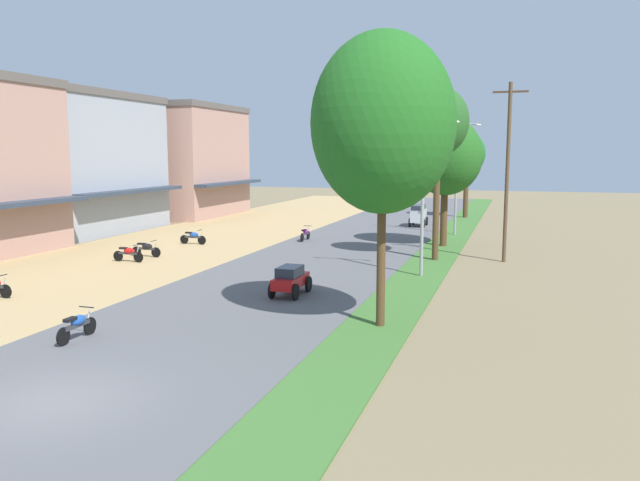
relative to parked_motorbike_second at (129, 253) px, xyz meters
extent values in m
plane|color=#7A6B4C|center=(9.57, -17.07, -0.55)|extent=(180.00, 180.00, 0.00)
cube|color=#565659|center=(9.57, -17.07, -0.51)|extent=(9.00, 140.00, 0.08)
cube|color=#3D6B2D|center=(15.27, -17.07, -0.52)|extent=(2.40, 140.00, 0.06)
cube|color=#999EA8|center=(-10.43, 10.62, 4.25)|extent=(6.09, 12.00, 9.60)
cube|color=#2D3847|center=(-6.78, 10.62, 2.52)|extent=(1.20, 12.00, 0.25)
cube|color=#59514C|center=(-10.43, 10.62, 9.30)|extent=(6.29, 12.20, 0.50)
cube|color=tan|center=(-10.43, 23.83, 4.25)|extent=(8.93, 11.35, 9.60)
cube|color=#2D3847|center=(-5.36, 23.83, 2.52)|extent=(1.20, 11.35, 0.25)
cube|color=#59514C|center=(-10.43, 23.83, 9.30)|extent=(9.13, 11.55, 0.50)
cylinder|color=black|center=(0.31, -8.82, -0.21)|extent=(0.56, 0.06, 0.56)
cylinder|color=#A5A8AD|center=(0.25, -8.82, 0.06)|extent=(0.26, 0.05, 0.68)
cylinder|color=black|center=(0.19, -8.82, 0.43)|extent=(0.04, 0.54, 0.04)
cylinder|color=black|center=(0.59, 0.00, -0.21)|extent=(0.56, 0.06, 0.56)
cylinder|color=black|center=(-0.65, 0.00, -0.21)|extent=(0.56, 0.06, 0.56)
cube|color=#333338|center=(-0.03, 0.00, -0.03)|extent=(1.12, 0.12, 0.12)
ellipsoid|color=red|center=(0.05, 0.00, 0.11)|extent=(0.64, 0.28, 0.32)
cube|color=black|center=(-0.31, 0.00, 0.23)|extent=(0.44, 0.20, 0.10)
cylinder|color=#A5A8AD|center=(0.53, 0.00, 0.06)|extent=(0.26, 0.05, 0.68)
cylinder|color=black|center=(0.47, 0.00, 0.43)|extent=(0.04, 0.54, 0.04)
cylinder|color=black|center=(0.59, 1.71, -0.21)|extent=(0.56, 0.06, 0.56)
cylinder|color=black|center=(-0.65, 1.71, -0.21)|extent=(0.56, 0.06, 0.56)
cube|color=#333338|center=(-0.03, 1.71, -0.03)|extent=(1.12, 0.12, 0.12)
ellipsoid|color=black|center=(0.05, 1.71, 0.11)|extent=(0.64, 0.28, 0.32)
cube|color=black|center=(-0.31, 1.71, 0.23)|extent=(0.44, 0.20, 0.10)
cylinder|color=#A5A8AD|center=(0.53, 1.71, 0.06)|extent=(0.26, 0.05, 0.68)
cylinder|color=black|center=(0.47, 1.71, 0.43)|extent=(0.04, 0.54, 0.04)
cylinder|color=black|center=(0.66, 6.91, -0.21)|extent=(0.56, 0.06, 0.56)
cylinder|color=black|center=(-0.58, 6.91, -0.21)|extent=(0.56, 0.06, 0.56)
cube|color=#333338|center=(0.04, 6.91, -0.03)|extent=(1.12, 0.12, 0.12)
ellipsoid|color=#1E4CA5|center=(0.12, 6.91, 0.11)|extent=(0.64, 0.28, 0.32)
cube|color=black|center=(-0.24, 6.91, 0.23)|extent=(0.44, 0.20, 0.10)
cylinder|color=#A5A8AD|center=(0.60, 6.91, 0.06)|extent=(0.26, 0.05, 0.68)
cylinder|color=black|center=(0.54, 6.91, 0.43)|extent=(0.04, 0.54, 0.04)
cylinder|color=#4C351E|center=(15.37, -8.28, 2.04)|extent=(0.29, 0.29, 5.07)
ellipsoid|color=#1E5D1C|center=(15.37, -8.28, 6.19)|extent=(4.67, 4.67, 5.85)
cylinder|color=#4C351E|center=(15.42, 5.57, 2.69)|extent=(0.34, 0.34, 6.37)
ellipsoid|color=#235421|center=(15.42, 5.57, 6.87)|extent=(3.20, 3.20, 3.63)
cylinder|color=#4C351E|center=(15.24, 10.95, 1.62)|extent=(0.43, 0.43, 4.23)
ellipsoid|color=#1F571B|center=(15.24, 10.95, 5.05)|extent=(4.49, 4.49, 4.80)
cylinder|color=#4C351E|center=(15.08, 29.30, 1.83)|extent=(0.44, 0.44, 4.64)
ellipsoid|color=#1A5F23|center=(15.08, 29.30, 5.18)|extent=(3.17, 3.17, 3.74)
cylinder|color=gray|center=(15.37, 0.84, 3.17)|extent=(0.16, 0.16, 7.33)
cylinder|color=gray|center=(14.67, 0.84, 6.69)|extent=(1.40, 0.08, 0.08)
ellipsoid|color=silver|center=(13.97, 0.84, 6.62)|extent=(0.36, 0.20, 0.14)
cylinder|color=gray|center=(16.07, 0.84, 6.69)|extent=(1.40, 0.08, 0.08)
ellipsoid|color=silver|center=(16.77, 0.84, 6.62)|extent=(0.36, 0.20, 0.14)
cylinder|color=gray|center=(15.37, 16.81, 3.43)|extent=(0.16, 0.16, 7.85)
cylinder|color=gray|center=(14.67, 16.81, 7.21)|extent=(1.40, 0.08, 0.08)
ellipsoid|color=silver|center=(13.97, 16.81, 7.14)|extent=(0.36, 0.20, 0.14)
cylinder|color=gray|center=(16.07, 16.81, 7.21)|extent=(1.40, 0.08, 0.08)
ellipsoid|color=silver|center=(16.77, 16.81, 7.14)|extent=(0.36, 0.20, 0.14)
cylinder|color=brown|center=(18.99, 6.38, 4.16)|extent=(0.20, 0.20, 9.43)
cube|color=#473323|center=(18.99, 6.38, 8.38)|extent=(1.80, 0.10, 0.10)
cube|color=red|center=(10.96, -4.93, 0.10)|extent=(0.88, 2.25, 0.44)
cube|color=#232B38|center=(10.96, -5.03, 0.52)|extent=(0.81, 1.30, 0.40)
cylinder|color=black|center=(11.45, -5.74, -0.15)|extent=(0.11, 0.64, 0.64)
cylinder|color=black|center=(10.46, -5.74, -0.15)|extent=(0.11, 0.64, 0.64)
cylinder|color=black|center=(11.45, -4.12, -0.15)|extent=(0.11, 0.64, 0.64)
cylinder|color=black|center=(10.46, -4.12, -0.15)|extent=(0.11, 0.64, 0.64)
cube|color=#B7BCC1|center=(12.15, 20.98, 0.38)|extent=(0.95, 2.40, 0.95)
cube|color=#232B38|center=(12.15, 20.88, 1.03)|extent=(0.87, 2.00, 0.35)
cylinder|color=black|center=(12.68, 20.12, -0.13)|extent=(0.12, 0.68, 0.68)
cylinder|color=black|center=(11.61, 20.12, -0.13)|extent=(0.12, 0.68, 0.68)
cylinder|color=black|center=(12.68, 21.85, -0.13)|extent=(0.12, 0.68, 0.68)
cylinder|color=black|center=(11.61, 21.85, -0.13)|extent=(0.12, 0.68, 0.68)
cylinder|color=black|center=(6.83, -12.17, -0.19)|extent=(0.06, 0.56, 0.56)
cylinder|color=black|center=(6.83, -13.41, -0.19)|extent=(0.06, 0.56, 0.56)
cube|color=#333338|center=(6.83, -12.79, -0.01)|extent=(0.12, 1.12, 0.12)
ellipsoid|color=#1E4CA5|center=(6.83, -12.71, 0.13)|extent=(0.28, 0.64, 0.32)
cube|color=black|center=(6.83, -13.07, 0.25)|extent=(0.20, 0.44, 0.10)
cylinder|color=#A5A8AD|center=(6.83, -12.23, 0.08)|extent=(0.05, 0.26, 0.68)
cylinder|color=black|center=(6.83, -12.29, 0.45)|extent=(0.54, 0.04, 0.04)
cylinder|color=black|center=(6.33, 11.09, -0.19)|extent=(0.06, 0.56, 0.56)
cylinder|color=black|center=(6.33, 9.85, -0.19)|extent=(0.06, 0.56, 0.56)
cube|color=#333338|center=(6.33, 10.47, -0.01)|extent=(0.12, 1.12, 0.12)
ellipsoid|color=#8C1E8C|center=(6.33, 10.55, 0.13)|extent=(0.28, 0.64, 0.32)
cube|color=black|center=(6.33, 10.19, 0.25)|extent=(0.20, 0.44, 0.10)
cylinder|color=#A5A8AD|center=(6.33, 11.03, 0.08)|extent=(0.05, 0.26, 0.68)
cylinder|color=black|center=(6.33, 10.97, 0.45)|extent=(0.54, 0.04, 0.04)
camera|label=1|loc=(19.65, -28.61, 5.24)|focal=35.64mm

